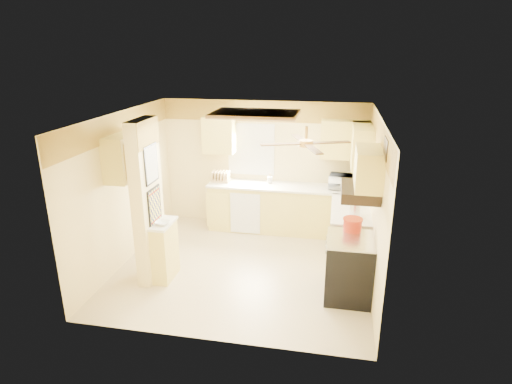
% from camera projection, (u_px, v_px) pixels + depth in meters
% --- Properties ---
extents(floor, '(4.00, 4.00, 0.00)m').
position_uv_depth(floor, '(244.00, 267.00, 7.09)').
color(floor, tan).
rests_on(floor, ground).
extents(ceiling, '(4.00, 4.00, 0.00)m').
position_uv_depth(ceiling, '(242.00, 116.00, 6.28)').
color(ceiling, white).
rests_on(ceiling, wall_back).
extents(wall_back, '(4.00, 0.00, 4.00)m').
position_uv_depth(wall_back, '(264.00, 165.00, 8.45)').
color(wall_back, '#F3DB94').
rests_on(wall_back, floor).
extents(wall_front, '(4.00, 0.00, 4.00)m').
position_uv_depth(wall_front, '(207.00, 250.00, 4.92)').
color(wall_front, '#F3DB94').
rests_on(wall_front, floor).
extents(wall_left, '(0.00, 3.80, 3.80)m').
position_uv_depth(wall_left, '(125.00, 188.00, 7.04)').
color(wall_left, '#F3DB94').
rests_on(wall_left, floor).
extents(wall_right, '(0.00, 3.80, 3.80)m').
position_uv_depth(wall_right, '(375.00, 204.00, 6.33)').
color(wall_right, '#F3DB94').
rests_on(wall_right, floor).
extents(wallpaper_border, '(4.00, 0.02, 0.40)m').
position_uv_depth(wallpaper_border, '(264.00, 111.00, 8.09)').
color(wallpaper_border, gold).
rests_on(wallpaper_border, wall_back).
extents(partition_column, '(0.20, 0.70, 2.50)m').
position_uv_depth(partition_column, '(147.00, 202.00, 6.41)').
color(partition_column, '#F3DB94').
rests_on(partition_column, floor).
extents(partition_ledge, '(0.25, 0.55, 0.90)m').
position_uv_depth(partition_ledge, '(165.00, 251.00, 6.63)').
color(partition_ledge, '#FFE878').
rests_on(partition_ledge, floor).
extents(ledge_top, '(0.28, 0.58, 0.04)m').
position_uv_depth(ledge_top, '(163.00, 224.00, 6.48)').
color(ledge_top, white).
rests_on(ledge_top, partition_ledge).
extents(lower_cabinets_back, '(3.00, 0.60, 0.90)m').
position_uv_depth(lower_cabinets_back, '(286.00, 209.00, 8.34)').
color(lower_cabinets_back, '#FFE878').
rests_on(lower_cabinets_back, floor).
extents(lower_cabinets_right, '(0.60, 1.40, 0.90)m').
position_uv_depth(lower_cabinets_right, '(350.00, 235.00, 7.20)').
color(lower_cabinets_right, '#FFE878').
rests_on(lower_cabinets_right, floor).
extents(countertop_back, '(3.04, 0.64, 0.04)m').
position_uv_depth(countertop_back, '(287.00, 187.00, 8.18)').
color(countertop_back, white).
rests_on(countertop_back, lower_cabinets_back).
extents(countertop_right, '(0.64, 1.44, 0.04)m').
position_uv_depth(countertop_right, '(351.00, 209.00, 7.05)').
color(countertop_right, white).
rests_on(countertop_right, lower_cabinets_right).
extents(dishwasher_panel, '(0.58, 0.02, 0.80)m').
position_uv_depth(dishwasher_panel, '(245.00, 214.00, 8.19)').
color(dishwasher_panel, white).
rests_on(dishwasher_panel, lower_cabinets_back).
extents(window, '(0.92, 0.02, 1.02)m').
position_uv_depth(window, '(251.00, 149.00, 8.39)').
color(window, white).
rests_on(window, wall_back).
extents(upper_cab_back_left, '(0.60, 0.35, 0.70)m').
position_uv_depth(upper_cab_back_left, '(219.00, 135.00, 8.25)').
color(upper_cab_back_left, '#FFE878').
rests_on(upper_cab_back_left, wall_back).
extents(upper_cab_back_right, '(0.90, 0.35, 0.70)m').
position_uv_depth(upper_cab_back_right, '(346.00, 140.00, 7.82)').
color(upper_cab_back_right, '#FFE878').
rests_on(upper_cab_back_right, wall_back).
extents(upper_cab_right, '(0.35, 1.00, 0.70)m').
position_uv_depth(upper_cab_right, '(362.00, 146.00, 7.33)').
color(upper_cab_right, '#FFE878').
rests_on(upper_cab_right, wall_right).
extents(upper_cab_left_wall, '(0.35, 0.75, 0.70)m').
position_uv_depth(upper_cab_left_wall, '(124.00, 157.00, 6.58)').
color(upper_cab_left_wall, '#FFE878').
rests_on(upper_cab_left_wall, wall_left).
extents(upper_cab_over_stove, '(0.35, 0.76, 0.52)m').
position_uv_depth(upper_cab_over_stove, '(369.00, 168.00, 5.62)').
color(upper_cab_over_stove, '#FFE878').
rests_on(upper_cab_over_stove, wall_right).
extents(stove, '(0.68, 0.77, 0.92)m').
position_uv_depth(stove, '(349.00, 267.00, 6.13)').
color(stove, black).
rests_on(stove, floor).
extents(range_hood, '(0.50, 0.76, 0.14)m').
position_uv_depth(range_hood, '(360.00, 191.00, 5.75)').
color(range_hood, black).
rests_on(range_hood, upper_cab_over_stove).
extents(poster_menu, '(0.02, 0.42, 0.57)m').
position_uv_depth(poster_menu, '(151.00, 164.00, 6.20)').
color(poster_menu, black).
rests_on(poster_menu, partition_column).
extents(poster_nashville, '(0.02, 0.42, 0.57)m').
position_uv_depth(poster_nashville, '(155.00, 206.00, 6.41)').
color(poster_nashville, black).
rests_on(poster_nashville, partition_column).
extents(ceiling_light_panel, '(1.35, 0.95, 0.06)m').
position_uv_depth(ceiling_light_panel, '(255.00, 114.00, 6.74)').
color(ceiling_light_panel, brown).
rests_on(ceiling_light_panel, ceiling).
extents(ceiling_fan, '(1.15, 1.15, 0.26)m').
position_uv_depth(ceiling_fan, '(306.00, 143.00, 5.52)').
color(ceiling_fan, gold).
rests_on(ceiling_fan, ceiling).
extents(vent_grate, '(0.02, 0.40, 0.25)m').
position_uv_depth(vent_grate, '(386.00, 149.00, 5.16)').
color(vent_grate, black).
rests_on(vent_grate, wall_right).
extents(microwave, '(0.53, 0.39, 0.27)m').
position_uv_depth(microwave, '(343.00, 182.00, 7.95)').
color(microwave, white).
rests_on(microwave, countertop_back).
extents(bowl, '(0.24, 0.24, 0.05)m').
position_uv_depth(bowl, '(163.00, 223.00, 6.39)').
color(bowl, white).
rests_on(bowl, ledge_top).
extents(dutch_oven, '(0.29, 0.29, 0.19)m').
position_uv_depth(dutch_oven, '(353.00, 225.00, 6.22)').
color(dutch_oven, '#A8250F').
rests_on(dutch_oven, stove).
extents(kettle, '(0.16, 0.16, 0.25)m').
position_uv_depth(kettle, '(355.00, 210.00, 6.65)').
color(kettle, silver).
rests_on(kettle, countertop_right).
extents(dish_rack, '(0.35, 0.26, 0.20)m').
position_uv_depth(dish_rack, '(221.00, 178.00, 8.43)').
color(dish_rack, '#D2B679').
rests_on(dish_rack, countertop_back).
extents(utensil_crock, '(0.10, 0.10, 0.20)m').
position_uv_depth(utensil_crock, '(270.00, 180.00, 8.32)').
color(utensil_crock, white).
rests_on(utensil_crock, countertop_back).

